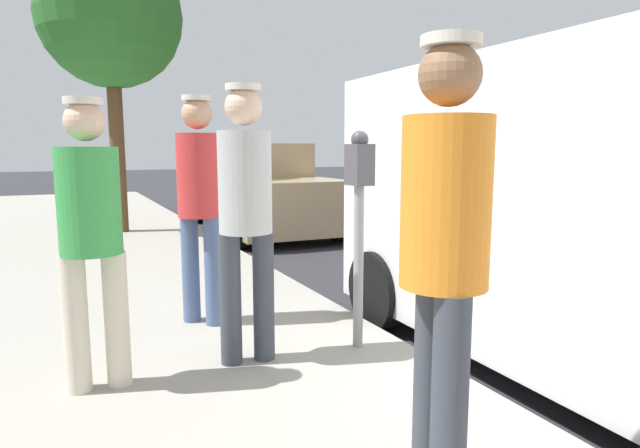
% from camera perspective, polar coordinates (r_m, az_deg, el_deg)
% --- Properties ---
extents(ground_plane, '(80.00, 80.00, 0.00)m').
position_cam_1_polar(ground_plane, '(4.33, 24.77, -13.62)').
color(ground_plane, '#2D2D33').
extents(parking_meter_near, '(0.14, 0.18, 1.52)m').
position_cam_1_polar(parking_meter_near, '(3.65, 4.24, 2.33)').
color(parking_meter_near, gray).
rests_on(parking_meter_near, sidewalk_slab).
extents(pedestrian_in_red, '(0.34, 0.34, 1.80)m').
position_cam_1_polar(pedestrian_in_red, '(4.26, -12.88, 3.14)').
color(pedestrian_in_red, '#4C608C').
rests_on(pedestrian_in_red, sidewalk_slab).
extents(pedestrian_in_orange, '(0.34, 0.35, 1.80)m').
position_cam_1_polar(pedestrian_in_orange, '(2.08, 13.28, -1.85)').
color(pedestrian_in_orange, '#383D47').
rests_on(pedestrian_in_orange, sidewalk_slab).
extents(pedestrian_in_green, '(0.36, 0.34, 1.68)m').
position_cam_1_polar(pedestrian_in_green, '(3.26, -23.52, -0.29)').
color(pedestrian_in_green, beige).
rests_on(pedestrian_in_green, sidewalk_slab).
extents(pedestrian_in_gray, '(0.36, 0.34, 1.79)m').
position_cam_1_polar(pedestrian_in_gray, '(3.40, -8.06, 1.97)').
color(pedestrian_in_gray, '#383D47').
rests_on(pedestrian_in_gray, sidewalk_slab).
extents(parked_sedan_behind, '(2.06, 4.45, 1.65)m').
position_cam_1_polar(parked_sedan_behind, '(10.11, -6.57, 3.49)').
color(parked_sedan_behind, tan).
rests_on(parked_sedan_behind, ground).
extents(street_tree, '(2.29, 2.29, 4.69)m').
position_cam_1_polar(street_tree, '(9.82, -21.69, 19.96)').
color(street_tree, brown).
rests_on(street_tree, sidewalk_slab).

